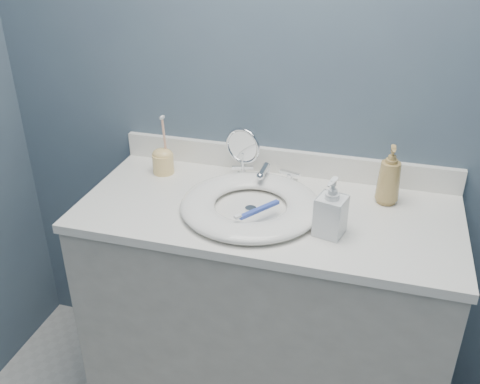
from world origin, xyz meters
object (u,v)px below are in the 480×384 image
(soap_bottle_clear, at_px, (331,207))
(toothbrush_holder, at_px, (163,160))
(soap_bottle_amber, at_px, (390,175))
(makeup_mirror, at_px, (243,152))

(soap_bottle_clear, relative_size, toothbrush_holder, 0.83)
(soap_bottle_clear, distance_m, toothbrush_holder, 0.68)
(soap_bottle_amber, height_order, toothbrush_holder, toothbrush_holder)
(makeup_mirror, distance_m, soap_bottle_clear, 0.44)
(makeup_mirror, xyz_separation_m, toothbrush_holder, (-0.29, -0.03, -0.06))
(soap_bottle_clear, bearing_deg, soap_bottle_amber, 71.10)
(soap_bottle_amber, bearing_deg, toothbrush_holder, 176.26)
(soap_bottle_clear, height_order, toothbrush_holder, toothbrush_holder)
(makeup_mirror, distance_m, toothbrush_holder, 0.30)
(makeup_mirror, height_order, toothbrush_holder, toothbrush_holder)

